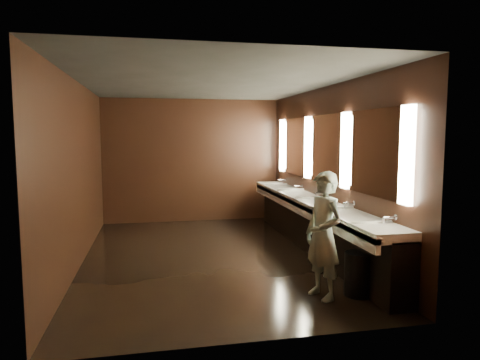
% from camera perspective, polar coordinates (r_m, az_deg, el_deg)
% --- Properties ---
extents(floor, '(6.00, 6.00, 0.00)m').
position_cam_1_polar(floor, '(7.16, -4.02, -10.08)').
color(floor, black).
rests_on(floor, ground).
extents(ceiling, '(4.00, 6.00, 0.02)m').
position_cam_1_polar(ceiling, '(6.93, -4.19, 12.77)').
color(ceiling, '#2D2D2B').
rests_on(ceiling, wall_back).
extents(wall_back, '(4.00, 0.02, 2.80)m').
position_cam_1_polar(wall_back, '(9.88, -6.39, 2.59)').
color(wall_back, black).
rests_on(wall_back, floor).
extents(wall_front, '(4.00, 0.02, 2.80)m').
position_cam_1_polar(wall_front, '(3.97, 1.59, -2.42)').
color(wall_front, black).
rests_on(wall_front, floor).
extents(wall_left, '(0.02, 6.00, 2.80)m').
position_cam_1_polar(wall_left, '(6.93, -20.72, 0.80)').
color(wall_left, black).
rests_on(wall_left, floor).
extents(wall_right, '(0.02, 6.00, 2.80)m').
position_cam_1_polar(wall_right, '(7.43, 11.37, 1.40)').
color(wall_right, black).
rests_on(wall_right, floor).
extents(sink_counter, '(0.55, 5.40, 1.01)m').
position_cam_1_polar(sink_counter, '(7.48, 9.76, -5.54)').
color(sink_counter, black).
rests_on(sink_counter, floor).
extents(mirror_band, '(0.06, 5.03, 1.15)m').
position_cam_1_polar(mirror_band, '(7.41, 11.28, 4.10)').
color(mirror_band, '#FFF5CC').
rests_on(mirror_band, wall_right).
extents(person, '(0.53, 0.65, 1.55)m').
position_cam_1_polar(person, '(5.31, 11.07, -7.23)').
color(person, '#9BDEE8').
rests_on(person, floor).
extents(trash_bin, '(0.39, 0.39, 0.54)m').
position_cam_1_polar(trash_bin, '(5.61, 15.51, -11.97)').
color(trash_bin, black).
rests_on(trash_bin, floor).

